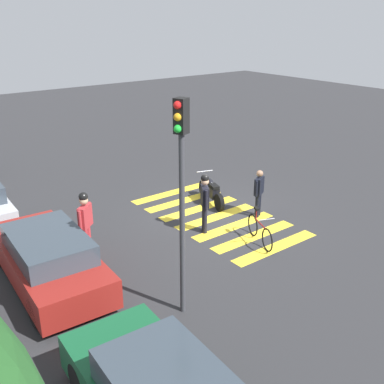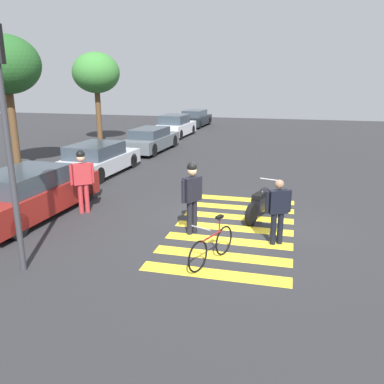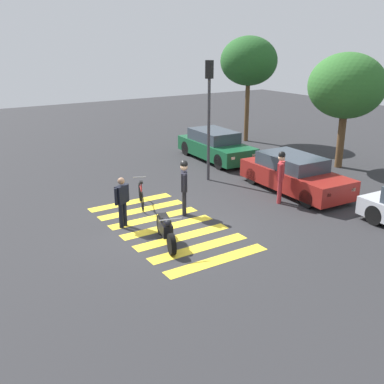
% 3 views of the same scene
% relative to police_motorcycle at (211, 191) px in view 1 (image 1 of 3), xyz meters
% --- Properties ---
extents(ground_plane, '(60.00, 60.00, 0.00)m').
position_rel_police_motorcycle_xyz_m(ground_plane, '(-1.03, 0.64, -0.45)').
color(ground_plane, '#2B2B2D').
extents(police_motorcycle, '(1.99, 0.85, 1.02)m').
position_rel_police_motorcycle_xyz_m(police_motorcycle, '(0.00, 0.00, 0.00)').
color(police_motorcycle, black).
rests_on(police_motorcycle, ground_plane).
extents(leaning_bicycle, '(1.62, 0.71, 1.00)m').
position_rel_police_motorcycle_xyz_m(leaning_bicycle, '(-3.21, 0.81, -0.07)').
color(leaning_bicycle, black).
rests_on(leaning_bicycle, ground_plane).
extents(officer_on_foot, '(0.62, 0.44, 1.90)m').
position_rel_police_motorcycle_xyz_m(officer_on_foot, '(-1.65, 1.64, 0.67)').
color(officer_on_foot, black).
rests_on(officer_on_foot, ground_plane).
extents(officer_by_motorcycle, '(0.39, 0.60, 1.62)m').
position_rel_police_motorcycle_xyz_m(officer_by_motorcycle, '(-1.82, -0.52, 0.47)').
color(officer_by_motorcycle, black).
rests_on(officer_by_motorcycle, ground_plane).
extents(pedestrian_bystander, '(0.48, 0.57, 1.90)m').
position_rel_police_motorcycle_xyz_m(pedestrian_bystander, '(-0.82, 5.18, 0.67)').
color(pedestrian_bystander, '#B22D33').
rests_on(pedestrian_bystander, ground_plane).
extents(crosswalk_stripes, '(5.85, 3.16, 0.01)m').
position_rel_police_motorcycle_xyz_m(crosswalk_stripes, '(-1.03, 0.64, -0.44)').
color(crosswalk_stripes, yellow).
rests_on(crosswalk_stripes, ground_plane).
extents(car_maroon_wagon, '(4.77, 2.07, 1.41)m').
position_rel_police_motorcycle_xyz_m(car_maroon_wagon, '(-1.49, 6.54, 0.23)').
color(car_maroon_wagon, black).
rests_on(car_maroon_wagon, ground_plane).
extents(traffic_light_pole, '(0.31, 0.36, 4.86)m').
position_rel_police_motorcycle_xyz_m(traffic_light_pole, '(-4.53, 4.61, 2.77)').
color(traffic_light_pole, '#38383D').
rests_on(traffic_light_pole, ground_plane).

